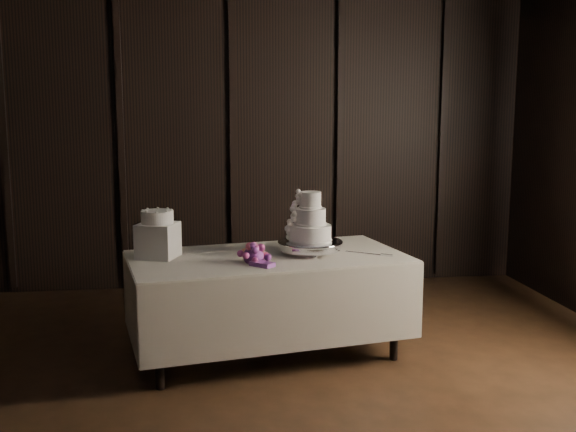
{
  "coord_description": "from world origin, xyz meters",
  "views": [
    {
      "loc": [
        -0.36,
        -3.35,
        1.83
      ],
      "look_at": [
        0.29,
        1.44,
        1.05
      ],
      "focal_mm": 42.0,
      "sensor_mm": 36.0,
      "label": 1
    }
  ],
  "objects_px": {
    "box_pedestal": "(158,240)",
    "cake_stand": "(310,247)",
    "display_table": "(268,301)",
    "small_cake": "(157,217)",
    "wedding_cake": "(307,222)",
    "bouquet": "(253,254)"
  },
  "relations": [
    {
      "from": "display_table",
      "to": "bouquet",
      "type": "bearing_deg",
      "value": -130.51
    },
    {
      "from": "box_pedestal",
      "to": "small_cake",
      "type": "height_order",
      "value": "small_cake"
    },
    {
      "from": "display_table",
      "to": "box_pedestal",
      "type": "relative_size",
      "value": 8.24
    },
    {
      "from": "wedding_cake",
      "to": "bouquet",
      "type": "distance_m",
      "value": 0.51
    },
    {
      "from": "wedding_cake",
      "to": "box_pedestal",
      "type": "distance_m",
      "value": 1.09
    },
    {
      "from": "box_pedestal",
      "to": "small_cake",
      "type": "bearing_deg",
      "value": 0.0
    },
    {
      "from": "wedding_cake",
      "to": "box_pedestal",
      "type": "height_order",
      "value": "wedding_cake"
    },
    {
      "from": "small_cake",
      "to": "box_pedestal",
      "type": "bearing_deg",
      "value": 0.0
    },
    {
      "from": "display_table",
      "to": "small_cake",
      "type": "distance_m",
      "value": 1.02
    },
    {
      "from": "bouquet",
      "to": "display_table",
      "type": "bearing_deg",
      "value": 59.75
    },
    {
      "from": "bouquet",
      "to": "small_cake",
      "type": "relative_size",
      "value": 1.6
    },
    {
      "from": "wedding_cake",
      "to": "small_cake",
      "type": "relative_size",
      "value": 1.61
    },
    {
      "from": "box_pedestal",
      "to": "small_cake",
      "type": "xyz_separation_m",
      "value": [
        0.0,
        0.0,
        0.17
      ]
    },
    {
      "from": "box_pedestal",
      "to": "cake_stand",
      "type": "bearing_deg",
      "value": -0.53
    },
    {
      "from": "cake_stand",
      "to": "box_pedestal",
      "type": "bearing_deg",
      "value": 179.47
    },
    {
      "from": "cake_stand",
      "to": "small_cake",
      "type": "height_order",
      "value": "small_cake"
    },
    {
      "from": "display_table",
      "to": "wedding_cake",
      "type": "distance_m",
      "value": 0.65
    },
    {
      "from": "wedding_cake",
      "to": "small_cake",
      "type": "distance_m",
      "value": 1.09
    },
    {
      "from": "display_table",
      "to": "cake_stand",
      "type": "xyz_separation_m",
      "value": [
        0.32,
        0.04,
        0.39
      ]
    },
    {
      "from": "wedding_cake",
      "to": "bouquet",
      "type": "height_order",
      "value": "wedding_cake"
    },
    {
      "from": "display_table",
      "to": "small_cake",
      "type": "bearing_deg",
      "value": 166.32
    },
    {
      "from": "box_pedestal",
      "to": "wedding_cake",
      "type": "bearing_deg",
      "value": -1.36
    }
  ]
}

